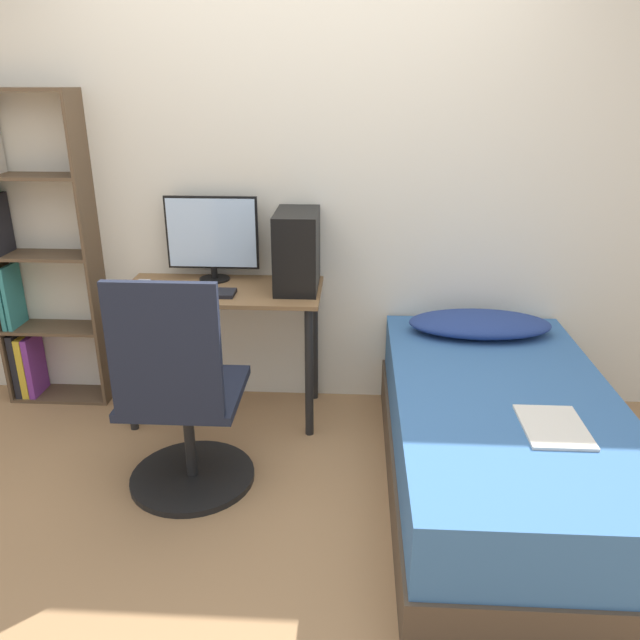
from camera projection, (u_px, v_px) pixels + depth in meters
ground_plane at (274, 553)px, 2.51m from camera, size 14.00×14.00×0.00m
wall_back at (300, 184)px, 3.35m from camera, size 8.00×0.05×2.50m
desk at (223, 312)px, 3.34m from camera, size 1.06×0.51×0.74m
bookshelf at (28, 263)px, 3.46m from camera, size 0.58×0.22×1.74m
office_chair at (183, 413)px, 2.76m from camera, size 0.58×0.58×1.06m
bed at (500, 444)px, 2.78m from camera, size 0.98×1.84×0.52m
pillow at (480, 324)px, 3.28m from camera, size 0.74×0.36×0.11m
magazine at (554, 427)px, 2.41m from camera, size 0.24×0.32×0.01m
monitor at (212, 236)px, 3.36m from camera, size 0.50×0.17×0.46m
keyboard at (202, 293)px, 3.20m from camera, size 0.34×0.13×0.02m
pc_tower at (297, 250)px, 3.24m from camera, size 0.22×0.38×0.41m
phone at (141, 284)px, 3.36m from camera, size 0.07×0.14×0.01m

